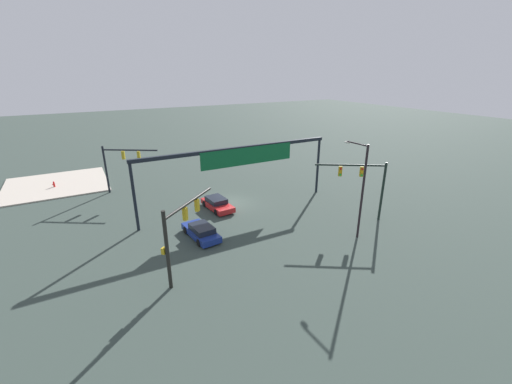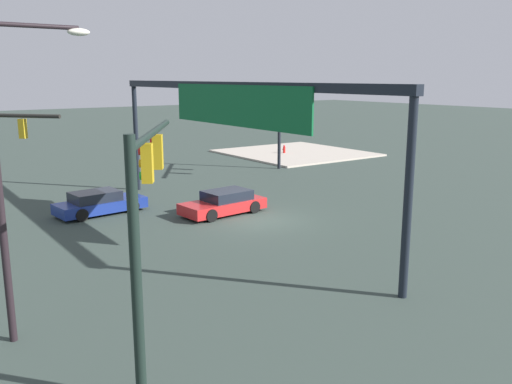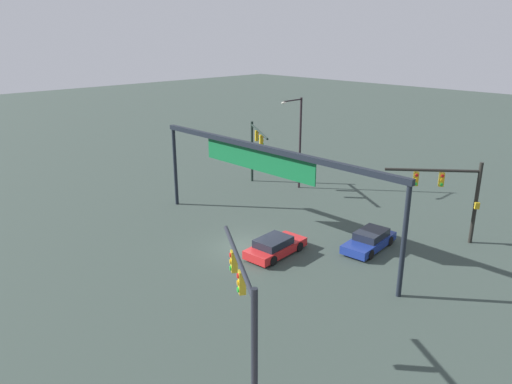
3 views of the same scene
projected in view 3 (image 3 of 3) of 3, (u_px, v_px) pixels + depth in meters
name	position (u px, v px, depth m)	size (l,w,h in m)	color
ground_plane	(245.00, 248.00, 32.35)	(204.99, 204.99, 0.00)	#34413B
traffic_signal_near_corner	(245.00, 306.00, 18.06)	(5.61, 3.62, 5.69)	black
traffic_signal_opposite_side	(256.00, 143.00, 44.07)	(5.72, 3.74, 5.83)	black
traffic_signal_cross_street	(454.00, 189.00, 32.10)	(5.10, 4.23, 5.69)	black
streetlamp_curved_arm	(298.00, 137.00, 43.25)	(0.31, 2.71, 8.33)	black
overhead_sign_gantry	(262.00, 161.00, 32.01)	(21.20, 0.43, 6.71)	black
sedan_car_approaching	(275.00, 246.00, 31.22)	(2.24, 4.55, 1.21)	red
sedan_car_waiting_far	(370.00, 240.00, 32.14)	(2.23, 4.66, 1.21)	navy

